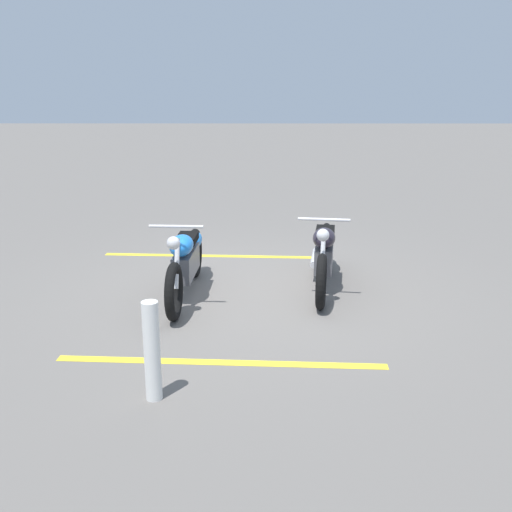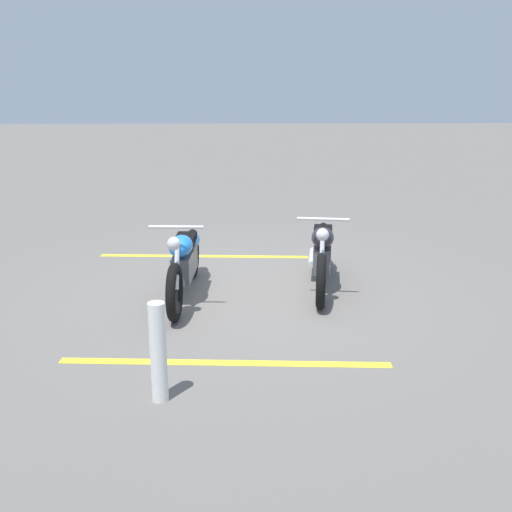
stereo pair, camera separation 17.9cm
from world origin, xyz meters
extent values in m
plane|color=#66605B|center=(0.00, 0.00, 0.00)|extent=(60.00, 60.00, 0.00)
torus|color=black|center=(0.94, -0.92, 0.34)|extent=(0.67, 0.14, 0.67)
torus|color=black|center=(-0.62, -0.84, 0.34)|extent=(0.67, 0.14, 0.67)
cube|color=#59595E|center=(0.11, -0.88, 0.42)|extent=(0.85, 0.26, 0.32)
ellipsoid|color=blue|center=(0.38, -0.89, 0.72)|extent=(0.53, 0.31, 0.24)
ellipsoid|color=blue|center=(-0.46, -0.85, 0.56)|extent=(0.57, 0.27, 0.22)
cube|color=black|center=(-0.02, -0.87, 0.70)|extent=(0.45, 0.26, 0.09)
cylinder|color=silver|center=(0.71, -0.91, 0.60)|extent=(0.27, 0.07, 0.56)
cylinder|color=silver|center=(0.66, -0.90, 1.02)|extent=(0.07, 0.62, 0.04)
sphere|color=silver|center=(0.86, -0.91, 0.88)|extent=(0.15, 0.15, 0.15)
cylinder|color=silver|center=(-0.30, -1.00, 0.26)|extent=(0.70, 0.13, 0.09)
torus|color=black|center=(0.58, 0.77, 0.34)|extent=(0.68, 0.20, 0.67)
torus|color=black|center=(-0.97, 0.99, 0.34)|extent=(0.68, 0.20, 0.67)
cube|color=#59595E|center=(-0.24, 0.89, 0.42)|extent=(0.86, 0.34, 0.32)
ellipsoid|color=black|center=(0.02, 0.85, 0.72)|extent=(0.55, 0.35, 0.24)
ellipsoid|color=black|center=(-0.81, 0.97, 0.56)|extent=(0.59, 0.32, 0.22)
cube|color=black|center=(-0.37, 0.90, 0.70)|extent=(0.47, 0.30, 0.09)
cylinder|color=silver|center=(0.35, 0.80, 0.60)|extent=(0.27, 0.09, 0.56)
cylinder|color=silver|center=(0.30, 0.81, 1.02)|extent=(0.12, 0.62, 0.04)
sphere|color=silver|center=(0.50, 0.78, 0.88)|extent=(0.15, 0.15, 0.15)
cylinder|color=silver|center=(-0.66, 0.80, 0.26)|extent=(0.71, 0.19, 0.09)
cylinder|color=white|center=(2.69, -0.86, 0.44)|extent=(0.14, 0.14, 0.88)
cube|color=yellow|center=(-1.62, -0.75, 0.00)|extent=(0.29, 3.20, 0.01)
cube|color=yellow|center=(2.01, -0.34, 0.00)|extent=(0.29, 3.20, 0.01)
camera|label=1|loc=(7.27, 0.02, 2.63)|focal=42.22mm
camera|label=2|loc=(7.27, -0.16, 2.63)|focal=42.22mm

